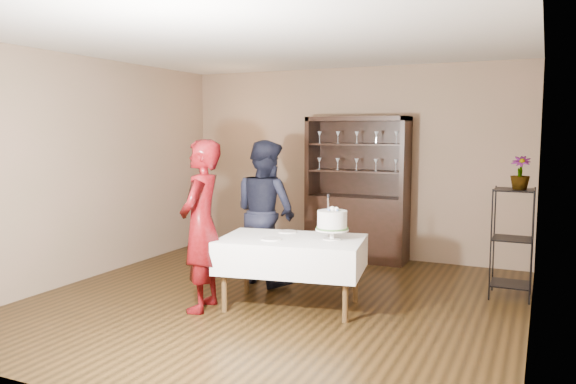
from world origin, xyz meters
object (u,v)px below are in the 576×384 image
man (266,212)px  cake (332,221)px  plant_etagere (512,239)px  woman (201,226)px  china_hutch (357,213)px  potted_plant (520,173)px  cake_table (292,254)px

man → cake: bearing=172.9°
plant_etagere → woman: woman is taller
china_hutch → woman: china_hutch is taller
woman → potted_plant: bearing=109.9°
man → potted_plant: (2.75, 0.55, 0.51)m
plant_etagere → china_hutch: bearing=153.2°
cake_table → potted_plant: 2.58m
china_hutch → plant_etagere: 2.33m
china_hutch → plant_etagere: china_hutch is taller
china_hutch → potted_plant: size_ratio=5.62×
plant_etagere → woman: size_ratio=0.70×
plant_etagere → woman: (-2.82, -1.74, 0.21)m
man → potted_plant: size_ratio=4.79×
cake → potted_plant: bearing=35.0°
cake_table → plant_etagere: bearing=32.4°
woman → cake: 1.31m
man → plant_etagere: bearing=-145.1°
cake_table → cake: (0.40, 0.10, 0.35)m
woman → potted_plant: woman is taller
china_hutch → potted_plant: china_hutch is taller
woman → man: bearing=162.9°
plant_etagere → man: size_ratio=0.70×
china_hutch → cake_table: china_hutch is taller
cake_table → china_hutch: bearing=91.2°
man → cake: man is taller
potted_plant → plant_etagere: bearing=172.4°
plant_etagere → man: (-2.70, -0.56, 0.20)m
china_hutch → cake_table: (0.05, -2.34, -0.12)m
plant_etagere → cake_table: (-2.03, -1.29, -0.10)m
cake → cake_table: bearing=-165.4°
china_hutch → man: (-0.62, -1.61, 0.19)m
plant_etagere → potted_plant: bearing=-7.6°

